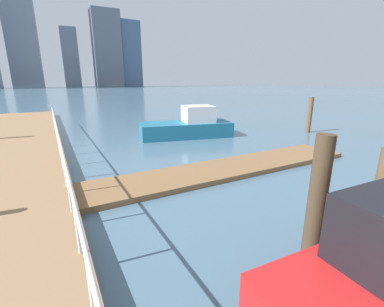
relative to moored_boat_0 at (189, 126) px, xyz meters
name	(u,v)px	position (x,y,z in m)	size (l,w,h in m)	color
ground_plane	(104,128)	(-4.09, 5.49, -0.65)	(300.00, 300.00, 0.00)	slate
floating_dock	(224,169)	(-1.81, -6.34, -0.56)	(11.56, 2.00, 0.18)	olive
boardwalk_railing	(63,159)	(-7.24, -6.12, 0.59)	(0.06, 27.47, 1.08)	white
dock_piling_0	(310,115)	(7.66, -2.66, 0.51)	(0.32, 0.32, 2.33)	brown
dock_piling_1	(318,197)	(-3.09, -11.14, 0.56)	(0.35, 0.35, 2.43)	#473826
dock_piling_2	(379,214)	(-2.68, -12.02, 0.50)	(0.30, 0.30, 2.32)	brown
moored_boat_0	(189,126)	(0.00, 0.00, 0.00)	(5.83, 3.30, 1.88)	#1E6B8C
skyline_tower_3	(71,58)	(5.65, 142.63, 13.83)	(7.71, 11.95, 28.97)	slate
skyline_tower_4	(107,49)	(22.90, 133.75, 18.21)	(13.85, 9.29, 37.74)	slate
skyline_tower_5	(129,55)	(35.30, 136.97, 16.34)	(10.39, 11.47, 33.99)	slate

